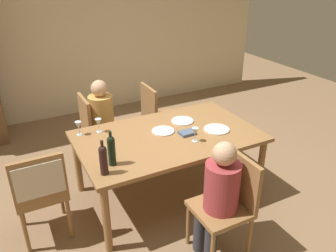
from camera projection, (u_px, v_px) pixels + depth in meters
The scene contains 18 objects.
ground_plane at pixel (168, 192), 3.79m from camera, with size 10.00×10.00×0.00m, color #846647.
rear_room_partition at pixel (89, 30), 5.41m from camera, with size 6.40×0.12×2.70m, color beige.
dining_table at pixel (168, 141), 3.50m from camera, with size 1.85×1.13×0.73m.
chair_near at pixel (229, 199), 2.84m from camera, with size 0.44×0.44×0.92m.
chair_far_left at pixel (96, 126), 4.11m from camera, with size 0.44×0.44×0.92m.
chair_left_end at pixel (40, 187), 2.89m from camera, with size 0.44×0.46×0.92m.
chair_far_right at pixel (157, 113), 4.45m from camera, with size 0.44×0.44×0.92m.
person_woman_host at pixel (219, 193), 2.74m from camera, with size 0.33×0.29×1.10m.
person_man_bearded at pixel (104, 116), 4.11m from camera, with size 0.34×0.29×1.10m.
wine_bottle_tall_green at pixel (111, 150), 2.90m from camera, with size 0.07×0.07×0.32m.
wine_bottle_dark_red at pixel (103, 159), 2.77m from camera, with size 0.07×0.07×0.32m.
wine_glass_near_left at pixel (195, 132), 3.30m from camera, with size 0.07×0.07×0.15m.
wine_glass_centre at pixel (98, 123), 3.48m from camera, with size 0.07×0.07×0.15m.
wine_glass_near_right at pixel (78, 125), 3.42m from camera, with size 0.07×0.07×0.15m.
dinner_plate_host at pixel (182, 121), 3.76m from camera, with size 0.25×0.25×0.01m, color white.
dinner_plate_guest_left at pixel (163, 131), 3.53m from camera, with size 0.24×0.24×0.01m, color white.
dinner_plate_guest_right at pixel (217, 129), 3.57m from camera, with size 0.27×0.27×0.01m, color silver.
folded_napkin at pixel (187, 133), 3.48m from camera, with size 0.16×0.12×0.03m, color #4C5B75.
Camera 1 is at (-1.42, -2.74, 2.33)m, focal length 36.05 mm.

